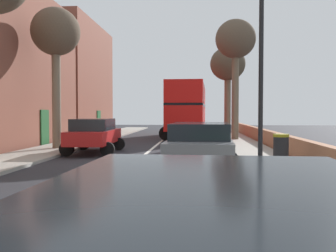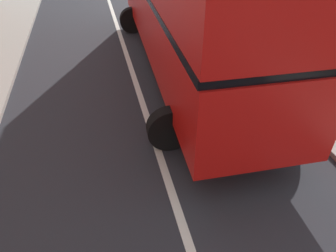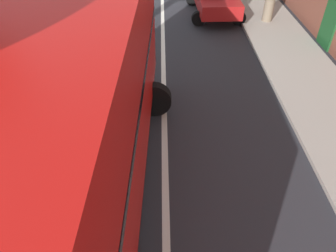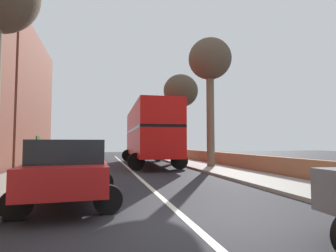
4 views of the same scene
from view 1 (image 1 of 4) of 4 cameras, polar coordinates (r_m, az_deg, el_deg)
The scene contains 13 objects.
ground_plane at distance 15.36m, azimuth -4.55°, elevation -5.19°, with size 84.00×84.00×0.00m, color #28282D.
road_centre_line at distance 15.36m, azimuth -4.55°, elevation -5.17°, with size 0.16×54.00×0.01m, color silver.
sidewalk_left at distance 16.83m, azimuth -21.32°, elevation -4.48°, with size 2.60×60.00×0.12m, color #9E998E.
sidewalk_right at distance 15.38m, azimuth 13.87°, elevation -5.01°, with size 2.60×60.00×0.12m, color #9E998E.
boundary_wall_right at distance 15.66m, azimuth 19.50°, elevation -3.48°, with size 0.36×54.00×0.91m, color #9E6647.
double_decker_bus at distance 29.20m, azimuth 3.10°, elevation 2.91°, with size 3.84×11.14×4.06m.
parked_car_red_left_1 at distance 18.08m, azimuth -11.24°, elevation -1.14°, with size 2.54×4.42×1.64m.
parked_car_grey_right_3 at distance 11.39m, azimuth 4.99°, elevation -2.99°, with size 2.65×4.61×1.63m.
street_tree_right_1 at distance 26.24m, azimuth 10.30°, elevation 12.45°, with size 2.72×2.72×8.12m.
street_tree_right_3 at distance 32.51m, azimuth 9.14°, elevation 9.04°, with size 2.98×2.98×7.38m.
street_tree_left_4 at distance 20.32m, azimuth -16.81°, elevation 13.08°, with size 2.47×2.47×7.16m.
lamppost_right at distance 11.70m, azimuth 14.07°, elevation 11.18°, with size 0.32×0.32×6.31m.
litter_bin_right at distance 13.51m, azimuth 16.91°, elevation -3.44°, with size 0.55×0.55×1.08m.
Camera 1 is at (2.39, -15.05, 1.95)m, focal length 39.81 mm.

